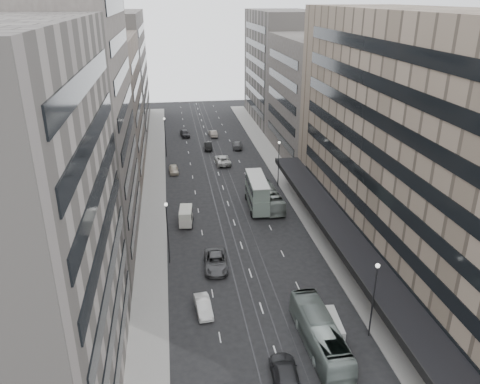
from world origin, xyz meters
TOP-DOWN VIEW (x-y plane):
  - ground at (0.00, 0.00)m, footprint 220.00×220.00m
  - sidewalk_right at (12.00, 37.50)m, footprint 4.00×125.00m
  - sidewalk_left at (-12.00, 37.50)m, footprint 4.00×125.00m
  - department_store at (21.45, 8.00)m, footprint 19.20×60.00m
  - building_right_mid at (21.50, 52.00)m, footprint 15.00×28.00m
  - building_right_far at (21.50, 82.00)m, footprint 15.00×32.00m
  - building_left_b at (-21.50, 19.00)m, footprint 15.00×26.00m
  - building_left_c at (-21.50, 46.00)m, footprint 15.00×28.00m
  - building_left_d at (-21.50, 79.00)m, footprint 15.00×38.00m
  - lamp_right_near at (9.70, -5.00)m, footprint 0.44×0.44m
  - lamp_right_far at (9.70, 35.00)m, footprint 0.44×0.44m
  - lamp_left_near at (-9.70, 12.00)m, footprint 0.44×0.44m
  - lamp_left_far at (-9.70, 55.00)m, footprint 0.44×0.44m
  - bus_near at (4.28, -5.91)m, footprint 3.00×11.66m
  - bus_far at (6.41, 27.07)m, footprint 3.05×10.67m
  - double_decker at (4.33, 26.63)m, footprint 3.17×9.40m
  - vw_microbus at (5.57, -4.92)m, footprint 2.36×4.65m
  - panel_van at (-7.11, 22.47)m, footprint 2.31×4.19m
  - sedan_1 at (-6.27, 1.31)m, footprint 1.89×4.48m
  - sedan_2 at (-4.02, 9.87)m, footprint 3.15×6.21m
  - sedan_3 at (-0.00, -9.59)m, footprint 2.82×5.96m
  - sedan_4 at (-8.39, 44.69)m, footprint 1.89×4.33m
  - sedan_5 at (-0.55, 58.46)m, footprint 1.89×4.80m
  - sedan_6 at (1.44, 48.55)m, footprint 2.93×6.12m
  - sedan_7 at (5.90, 58.47)m, footprint 2.79×5.43m
  - sedan_8 at (-5.16, 69.69)m, footprint 2.49×4.86m
  - sedan_9 at (1.52, 68.67)m, footprint 1.94×4.62m

SIDE VIEW (x-z plane):
  - ground at x=0.00m, z-range 0.00..0.00m
  - sidewalk_right at x=12.00m, z-range 0.00..0.15m
  - sidewalk_left at x=-12.00m, z-range 0.00..0.15m
  - sedan_1 at x=-6.27m, z-range 0.00..1.44m
  - sedan_4 at x=-8.39m, z-range 0.00..1.45m
  - sedan_9 at x=1.52m, z-range 0.00..1.48m
  - sedan_7 at x=5.90m, z-range 0.00..1.51m
  - sedan_5 at x=-0.55m, z-range 0.00..1.56m
  - sedan_8 at x=-5.16m, z-range 0.00..1.58m
  - sedan_3 at x=0.00m, z-range 0.00..1.68m
  - sedan_2 at x=-4.02m, z-range 0.00..1.68m
  - sedan_6 at x=1.44m, z-range 0.00..1.68m
  - vw_microbus at x=5.57m, z-range 0.14..2.58m
  - panel_van at x=-7.11m, z-range 0.13..2.67m
  - bus_far at x=6.41m, z-range 0.00..2.94m
  - bus_near at x=4.28m, z-range 0.00..3.23m
  - double_decker at x=4.33m, z-range 0.20..5.29m
  - lamp_right_near at x=9.70m, z-range 1.04..9.36m
  - lamp_right_far at x=9.70m, z-range 1.04..9.36m
  - lamp_left_near at x=-9.70m, z-range 1.04..9.36m
  - lamp_left_far at x=-9.70m, z-range 1.04..9.36m
  - building_right_mid at x=21.50m, z-range 0.00..24.00m
  - building_left_c at x=-21.50m, z-range 0.00..25.00m
  - building_right_far at x=21.50m, z-range 0.00..28.00m
  - building_left_d at x=-21.50m, z-range 0.00..28.00m
  - department_store at x=21.45m, z-range -0.05..29.95m
  - building_left_b at x=-21.50m, z-range 0.00..34.00m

